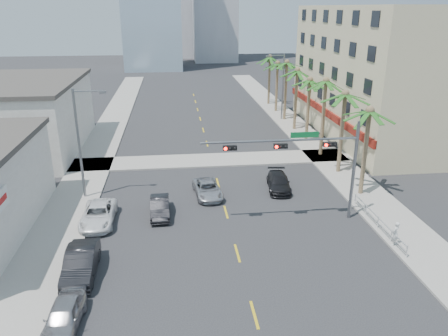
% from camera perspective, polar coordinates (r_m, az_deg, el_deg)
% --- Properties ---
extents(ground, '(260.00, 260.00, 0.00)m').
position_cam_1_polar(ground, '(25.14, 3.13, -15.75)').
color(ground, '#262628').
rests_on(ground, ground).
extents(sidewalk_right, '(4.00, 120.00, 0.15)m').
position_cam_1_polar(sidewalk_right, '(45.42, 13.88, 0.77)').
color(sidewalk_right, gray).
rests_on(sidewalk_right, ground).
extents(sidewalk_left, '(4.00, 120.00, 0.15)m').
position_cam_1_polar(sidewalk_left, '(43.43, -17.33, -0.48)').
color(sidewalk_left, gray).
rests_on(sidewalk_left, ground).
extents(sidewalk_cross, '(80.00, 4.00, 0.15)m').
position_cam_1_polar(sidewalk_cross, '(44.66, -1.61, 1.04)').
color(sidewalk_cross, gray).
rests_on(sidewalk_cross, ground).
extents(building_right, '(15.25, 28.00, 15.00)m').
position_cam_1_polar(building_right, '(56.69, 20.72, 11.61)').
color(building_right, beige).
rests_on(building_right, ground).
extents(building_left_far, '(11.00, 18.00, 7.20)m').
position_cam_1_polar(building_left_far, '(51.77, -24.47, 5.97)').
color(building_left_far, beige).
rests_on(building_left_far, ground).
extents(traffic_signal_mast, '(11.12, 0.54, 7.20)m').
position_cam_1_polar(traffic_signal_mast, '(31.08, 11.39, 1.64)').
color(traffic_signal_mast, slate).
rests_on(traffic_signal_mast, ground).
extents(palm_tree_0, '(4.80, 4.80, 7.80)m').
position_cam_1_polar(palm_tree_0, '(36.30, 18.51, 6.99)').
color(palm_tree_0, brown).
rests_on(palm_tree_0, ground).
extents(palm_tree_1, '(4.80, 4.80, 8.16)m').
position_cam_1_polar(palm_tree_1, '(40.89, 15.56, 9.19)').
color(palm_tree_1, brown).
rests_on(palm_tree_1, ground).
extents(palm_tree_2, '(4.80, 4.80, 8.52)m').
position_cam_1_polar(palm_tree_2, '(45.62, 13.19, 10.92)').
color(palm_tree_2, brown).
rests_on(palm_tree_2, ground).
extents(palm_tree_3, '(4.80, 4.80, 7.80)m').
position_cam_1_polar(palm_tree_3, '(50.59, 11.16, 11.14)').
color(palm_tree_3, brown).
rests_on(palm_tree_3, ground).
extents(palm_tree_4, '(4.80, 4.80, 8.16)m').
position_cam_1_polar(palm_tree_4, '(55.47, 9.56, 12.38)').
color(palm_tree_4, brown).
rests_on(palm_tree_4, ground).
extents(palm_tree_5, '(4.80, 4.80, 8.52)m').
position_cam_1_polar(palm_tree_5, '(60.40, 8.21, 13.41)').
color(palm_tree_5, brown).
rests_on(palm_tree_5, ground).
extents(palm_tree_6, '(4.80, 4.80, 7.80)m').
position_cam_1_polar(palm_tree_6, '(65.49, 7.02, 13.37)').
color(palm_tree_6, brown).
rests_on(palm_tree_6, ground).
extents(palm_tree_7, '(4.80, 4.80, 8.16)m').
position_cam_1_polar(palm_tree_7, '(70.48, 6.03, 14.17)').
color(palm_tree_7, brown).
rests_on(palm_tree_7, ground).
extents(streetlight_left, '(2.55, 0.25, 9.00)m').
position_cam_1_polar(streetlight_left, '(36.12, -18.17, 3.63)').
color(streetlight_left, slate).
rests_on(streetlight_left, ground).
extents(streetlight_right, '(2.55, 0.25, 9.00)m').
position_cam_1_polar(streetlight_right, '(60.62, 7.52, 10.87)').
color(streetlight_right, slate).
rests_on(streetlight_right, ground).
extents(guardrail, '(0.08, 8.08, 1.00)m').
position_cam_1_polar(guardrail, '(32.73, 19.49, -6.52)').
color(guardrail, silver).
rests_on(guardrail, ground).
extents(car_parked_near, '(1.75, 4.04, 1.36)m').
position_cam_1_polar(car_parked_near, '(23.67, -20.23, -17.74)').
color(car_parked_near, '#A6A5AA').
rests_on(car_parked_near, ground).
extents(car_parked_mid, '(1.78, 4.85, 1.59)m').
position_cam_1_polar(car_parked_mid, '(27.25, -18.19, -11.74)').
color(car_parked_mid, black).
rests_on(car_parked_mid, ground).
extents(car_parked_far, '(2.28, 4.92, 1.37)m').
position_cam_1_polar(car_parked_far, '(33.00, -16.10, -5.87)').
color(car_parked_far, white).
rests_on(car_parked_far, ground).
extents(car_lane_left, '(1.51, 4.06, 1.33)m').
position_cam_1_polar(car_lane_left, '(33.25, -8.38, -5.08)').
color(car_lane_left, black).
rests_on(car_lane_left, ground).
extents(car_lane_center, '(2.48, 4.65, 1.24)m').
position_cam_1_polar(car_lane_center, '(36.20, -2.16, -2.77)').
color(car_lane_center, silver).
rests_on(car_lane_center, ground).
extents(car_lane_right, '(2.36, 4.68, 1.30)m').
position_cam_1_polar(car_lane_right, '(37.77, 7.14, -1.86)').
color(car_lane_right, black).
rests_on(car_lane_right, ground).
extents(pedestrian, '(0.72, 0.68, 1.66)m').
position_cam_1_polar(pedestrian, '(30.70, 21.47, -7.97)').
color(pedestrian, silver).
rests_on(pedestrian, sidewalk_right).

